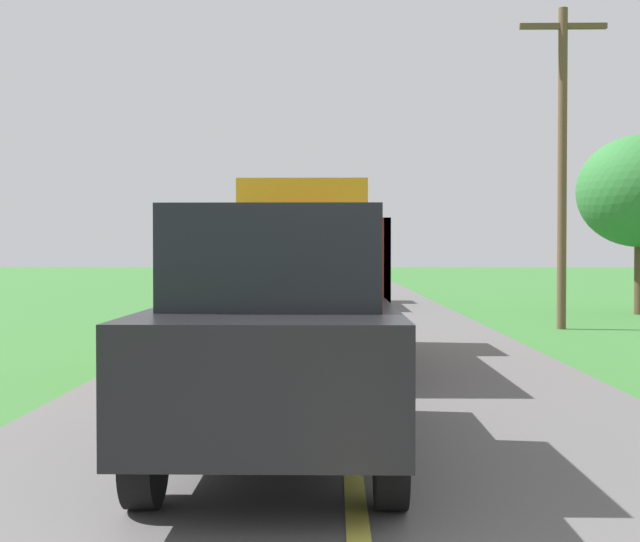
% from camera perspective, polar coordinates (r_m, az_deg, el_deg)
% --- Properties ---
extents(banana_truck_near, '(2.38, 5.82, 2.80)m').
position_cam_1_polar(banana_truck_near, '(13.24, -1.28, 0.30)').
color(banana_truck_near, '#2D2D30').
rests_on(banana_truck_near, road_surface).
extents(banana_truck_far, '(2.38, 5.81, 2.80)m').
position_cam_1_polar(banana_truck_far, '(26.69, -0.31, 0.76)').
color(banana_truck_far, '#2D2D30').
rests_on(banana_truck_far, road_surface).
extents(utility_pole_roadside, '(1.91, 0.20, 7.08)m').
position_cam_1_polar(utility_pole_roadside, '(19.42, 16.14, 7.49)').
color(utility_pole_roadside, brown).
rests_on(utility_pole_roadside, ground).
extents(roadside_tree_near_left, '(3.41, 3.41, 4.92)m').
position_cam_1_polar(roadside_tree_near_left, '(24.70, 20.93, 5.07)').
color(roadside_tree_near_left, '#4C3823').
rests_on(roadside_tree_near_left, ground).
extents(following_car, '(1.74, 4.10, 1.92)m').
position_cam_1_polar(following_car, '(6.47, -2.76, -4.17)').
color(following_car, black).
rests_on(following_car, road_surface).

